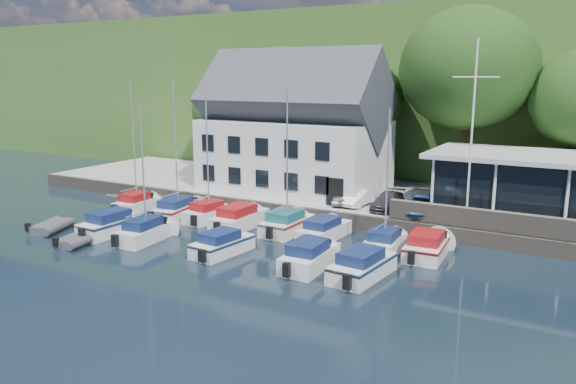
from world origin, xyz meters
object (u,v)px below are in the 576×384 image
at_px(car_silver, 345,195).
at_px(dinghy_0, 52,225).
at_px(boat_r1_2, 207,158).
at_px(boat_r1_0, 134,153).
at_px(club_pavilion, 536,186).
at_px(boat_r1_4, 287,161).
at_px(boat_r1_3, 240,216).
at_px(dinghy_1, 78,238).
at_px(boat_r2_4, 362,263).
at_px(boat_r2_3, 310,254).
at_px(harbor_building, 294,135).
at_px(boat_r1_6, 387,179).
at_px(boat_r2_2, 222,242).
at_px(car_blue, 422,204).
at_px(boat_r2_0, 113,222).
at_px(car_white, 359,197).
at_px(boat_r1_7, 427,244).
at_px(boat_r1_1, 176,156).
at_px(boat_r2_1, 143,168).
at_px(flagpole, 472,134).
at_px(boat_r1_5, 324,228).
at_px(car_dgrey, 388,201).

xyz_separation_m(car_silver, dinghy_0, (-15.24, -12.79, -1.24)).
bearing_deg(boat_r1_2, boat_r1_0, -168.18).
bearing_deg(club_pavilion, boat_r1_0, -162.04).
bearing_deg(club_pavilion, boat_r1_4, -149.51).
height_order(boat_r1_3, dinghy_1, boat_r1_3).
bearing_deg(boat_r2_4, boat_r2_3, -174.25).
height_order(harbor_building, boat_r2_3, harbor_building).
relative_size(boat_r1_6, boat_r2_2, 1.54).
height_order(car_blue, boat_r2_0, car_blue).
height_order(boat_r2_2, boat_r2_3, boat_r2_3).
relative_size(car_white, car_blue, 0.87).
xyz_separation_m(boat_r1_7, boat_r2_2, (-10.25, -5.41, -0.02)).
height_order(boat_r1_1, boat_r2_4, boat_r1_1).
xyz_separation_m(club_pavilion, boat_r2_0, (-23.35, -13.79, -2.27)).
bearing_deg(boat_r1_2, boat_r2_1, -85.93).
height_order(boat_r1_7, boat_r2_0, boat_r2_0).
xyz_separation_m(car_white, boat_r2_4, (4.71, -10.74, -0.81)).
relative_size(club_pavilion, boat_r1_3, 1.97).
bearing_deg(car_silver, car_white, -11.89).
relative_size(boat_r2_4, dinghy_0, 1.94).
height_order(flagpole, dinghy_1, flagpole).
xyz_separation_m(boat_r1_5, boat_r1_7, (6.56, -0.23, 0.04)).
bearing_deg(dinghy_1, boat_r1_3, 41.60).
distance_m(club_pavilion, boat_r1_4, 15.99).
height_order(harbor_building, car_white, harbor_building).
bearing_deg(dinghy_1, boat_r1_4, 30.92).
bearing_deg(boat_r2_3, boat_r2_4, -1.66).
bearing_deg(boat_r1_1, boat_r1_6, -9.45).
xyz_separation_m(boat_r1_0, boat_r1_5, (15.31, 0.54, -3.73)).
bearing_deg(car_blue, car_white, 162.34).
bearing_deg(club_pavilion, boat_r2_0, -149.44).
xyz_separation_m(flagpole, boat_r1_7, (-1.06, -4.66, -5.83)).
distance_m(boat_r1_1, boat_r2_1, 5.87).
bearing_deg(boat_r2_1, dinghy_1, -146.20).
distance_m(boat_r1_5, boat_r2_4, 6.99).
xyz_separation_m(boat_r1_7, dinghy_1, (-18.93, -8.20, -0.36)).
height_order(car_dgrey, boat_r2_1, boat_r2_1).
bearing_deg(boat_r1_6, boat_r2_1, -162.61).
bearing_deg(boat_r2_0, dinghy_1, -90.44).
bearing_deg(boat_r1_6, club_pavilion, 48.90).
relative_size(boat_r1_7, dinghy_1, 1.96).
bearing_deg(boat_r2_1, club_pavilion, 28.19).
bearing_deg(club_pavilion, boat_r1_2, -157.70).
bearing_deg(boat_r1_1, boat_r1_5, -6.13).
xyz_separation_m(harbor_building, boat_r2_3, (8.65, -13.73, -4.59)).
distance_m(boat_r2_3, dinghy_1, 14.46).
relative_size(car_dgrey, boat_r1_0, 0.45).
bearing_deg(boat_r2_1, car_blue, 32.51).
bearing_deg(boat_r2_0, boat_r1_6, 18.55).
relative_size(car_dgrey, boat_r1_4, 0.42).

